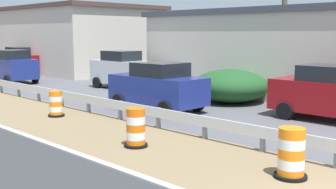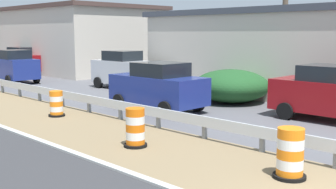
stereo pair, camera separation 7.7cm
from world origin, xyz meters
name	(u,v)px [view 2 (the right image)]	position (x,y,z in m)	size (l,w,h in m)	color
guardrail_median	(296,140)	(2.35, 2.70, 0.52)	(0.18, 40.64, 0.71)	silver
traffic_barrel_nearest	(290,156)	(1.05, 2.13, 0.51)	(0.73, 0.73, 1.13)	orange
traffic_barrel_close	(135,129)	(0.34, 6.53, 0.50)	(0.67, 0.67, 1.10)	orange
traffic_barrel_mid	(56,105)	(1.06, 12.03, 0.44)	(0.63, 0.63, 0.99)	orange
car_lead_far_lane	(14,66)	(4.94, 23.96, 1.05)	(2.12, 4.08, 2.11)	navy
car_mid_far_lane	(124,70)	(8.11, 16.64, 1.08)	(2.06, 4.06, 2.17)	silver
car_distant_a	(336,94)	(7.69, 4.05, 1.02)	(2.15, 4.57, 2.03)	maroon
car_distant_b	(158,86)	(4.72, 10.21, 1.00)	(2.15, 4.16, 1.99)	navy
car_distant_c	(24,61)	(8.07, 28.93, 1.05)	(2.02, 4.32, 2.09)	maroon
roadside_shop_near	(295,52)	(12.94, 8.61, 2.21)	(6.74, 16.12, 4.39)	beige
roadside_shop_far	(79,39)	(12.81, 28.36, 2.65)	(9.21, 12.94, 5.29)	beige
utility_pole_near	(285,4)	(9.90, 7.51, 4.43)	(0.24, 1.80, 8.54)	brown
utility_pole_mid	(73,14)	(9.61, 24.11, 4.54)	(0.24, 1.80, 8.76)	brown
bush_roadside	(231,86)	(8.55, 9.38, 0.76)	(3.49, 3.49, 1.52)	#1E4C23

